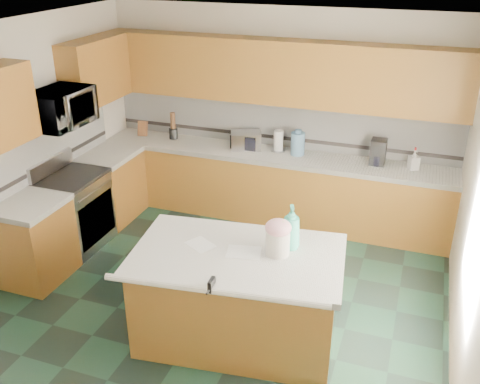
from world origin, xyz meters
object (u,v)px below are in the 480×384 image
at_px(toaster_oven, 246,140).
at_px(treat_jar, 278,242).
at_px(island_base, 238,299).
at_px(knife_block, 143,129).
at_px(coffee_maker, 378,152).
at_px(soap_bottle_island, 291,227).
at_px(island_top, 238,256).

bearing_deg(toaster_oven, treat_jar, -86.42).
relative_size(island_base, treat_jar, 7.90).
bearing_deg(knife_block, treat_jar, -50.91).
xyz_separation_m(island_base, toaster_oven, (-0.78, 2.49, 0.60)).
bearing_deg(coffee_maker, island_base, -109.43).
bearing_deg(island_base, soap_bottle_island, 23.31).
bearing_deg(island_base, treat_jar, 12.05).
xyz_separation_m(island_base, island_top, (0.00, -0.00, 0.46)).
distance_m(island_base, coffee_maker, 2.76).
bearing_deg(toaster_oven, knife_block, 158.52).
height_order(island_top, treat_jar, treat_jar).
relative_size(soap_bottle_island, toaster_oven, 1.09).
distance_m(island_top, coffee_maker, 2.69).
xyz_separation_m(treat_jar, coffee_maker, (0.58, 2.41, 0.05)).
bearing_deg(toaster_oven, soap_bottle_island, -83.52).
height_order(island_base, soap_bottle_island, soap_bottle_island).
relative_size(knife_block, toaster_oven, 0.54).
distance_m(island_base, soap_bottle_island, 0.85).
bearing_deg(coffee_maker, treat_jar, -103.15).
distance_m(knife_block, coffee_maker, 3.22).
distance_m(island_top, soap_bottle_island, 0.53).
distance_m(soap_bottle_island, toaster_oven, 2.55).
xyz_separation_m(island_base, treat_jar, (0.33, 0.11, 0.60)).
distance_m(soap_bottle_island, knife_block, 3.53).
bearing_deg(knife_block, island_top, -56.07).
relative_size(knife_block, coffee_maker, 0.66).
relative_size(treat_jar, soap_bottle_island, 0.53).
distance_m(island_base, treat_jar, 0.69).
height_order(treat_jar, knife_block, treat_jar).
relative_size(island_top, coffee_maker, 5.91).
relative_size(island_top, soap_bottle_island, 4.42).
distance_m(knife_block, toaster_oven, 1.52).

